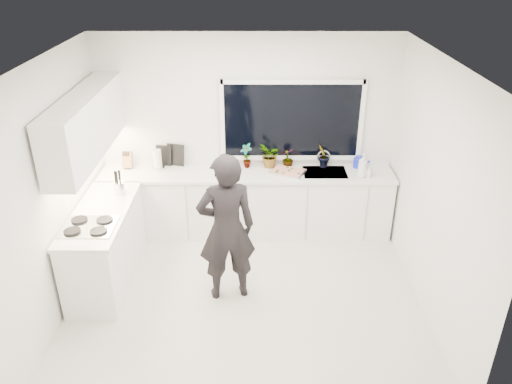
{
  "coord_description": "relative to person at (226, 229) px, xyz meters",
  "views": [
    {
      "loc": [
        0.14,
        -4.65,
        3.71
      ],
      "look_at": [
        0.13,
        0.4,
        1.15
      ],
      "focal_mm": 35.0,
      "sensor_mm": 36.0,
      "label": 1
    }
  ],
  "objects": [
    {
      "name": "utensil_crock",
      "position": [
        -1.35,
        0.77,
        0.11
      ],
      "size": [
        0.14,
        0.14,
        0.16
      ],
      "primitive_type": "cylinder",
      "rotation": [
        0.0,
        0.0,
        -0.12
      ],
      "color": "#AAAAAE",
      "rests_on": "countertop_left"
    },
    {
      "name": "faucet",
      "position": [
        1.25,
        1.62,
        0.14
      ],
      "size": [
        0.03,
        0.03,
        0.22
      ],
      "primitive_type": "cylinder",
      "color": "silver",
      "rests_on": "countertop_back"
    },
    {
      "name": "base_cabinets_back",
      "position": [
        0.2,
        1.42,
        -0.45
      ],
      "size": [
        3.92,
        0.58,
        0.88
      ],
      "primitive_type": "cube",
      "color": "white",
      "rests_on": "floor"
    },
    {
      "name": "herb_plants",
      "position": [
        0.61,
        1.58,
        0.2
      ],
      "size": [
        1.26,
        0.36,
        0.34
      ],
      "color": "#26662D",
      "rests_on": "countertop_back"
    },
    {
      "name": "base_cabinets_left",
      "position": [
        -1.47,
        0.32,
        -0.45
      ],
      "size": [
        0.58,
        1.6,
        0.88
      ],
      "primitive_type": "cube",
      "color": "white",
      "rests_on": "floor"
    },
    {
      "name": "floor",
      "position": [
        0.2,
        -0.03,
        -0.9
      ],
      "size": [
        4.0,
        3.5,
        0.02
      ],
      "primitive_type": "cube",
      "color": "beige",
      "rests_on": "ground"
    },
    {
      "name": "knife_block",
      "position": [
        -1.43,
        1.56,
        0.14
      ],
      "size": [
        0.13,
        0.1,
        0.22
      ],
      "primitive_type": "cube",
      "rotation": [
        0.0,
        0.0,
        -0.01
      ],
      "color": "olive",
      "rests_on": "countertop_back"
    },
    {
      "name": "sink",
      "position": [
        1.25,
        1.42,
        -0.02
      ],
      "size": [
        0.58,
        0.42,
        0.14
      ],
      "primitive_type": "cube",
      "color": "silver",
      "rests_on": "countertop_back"
    },
    {
      "name": "wall_left",
      "position": [
        -1.81,
        -0.03,
        0.46
      ],
      "size": [
        0.02,
        3.5,
        2.7
      ],
      "primitive_type": "cube",
      "color": "white",
      "rests_on": "ground"
    },
    {
      "name": "pizza_tray",
      "position": [
        0.75,
        1.39,
        0.05
      ],
      "size": [
        0.52,
        0.46,
        0.03
      ],
      "primitive_type": "cube",
      "rotation": [
        0.0,
        0.0,
        -0.41
      ],
      "color": "silver",
      "rests_on": "countertop_back"
    },
    {
      "name": "stovetop",
      "position": [
        -1.49,
        -0.03,
        0.05
      ],
      "size": [
        0.56,
        0.48,
        0.03
      ],
      "primitive_type": "cube",
      "color": "black",
      "rests_on": "countertop_left"
    },
    {
      "name": "ceiling",
      "position": [
        0.2,
        -0.03,
        1.82
      ],
      "size": [
        4.0,
        3.5,
        0.02
      ],
      "primitive_type": "cube",
      "color": "white",
      "rests_on": "wall_back"
    },
    {
      "name": "countertop_left",
      "position": [
        -1.47,
        0.32,
        0.01
      ],
      "size": [
        0.62,
        1.6,
        0.04
      ],
      "primitive_type": "cube",
      "color": "silver",
      "rests_on": "base_cabinets_left"
    },
    {
      "name": "upper_cabinets",
      "position": [
        -1.59,
        0.67,
        0.96
      ],
      "size": [
        0.34,
        2.1,
        0.7
      ],
      "primitive_type": "cube",
      "color": "white",
      "rests_on": "wall_left"
    },
    {
      "name": "paper_towel_roll",
      "position": [
        -1.01,
        1.52,
        0.16
      ],
      "size": [
        0.13,
        0.13,
        0.26
      ],
      "primitive_type": "cylinder",
      "rotation": [
        0.0,
        0.0,
        -0.22
      ],
      "color": "silver",
      "rests_on": "countertop_back"
    },
    {
      "name": "window",
      "position": [
        0.8,
        1.69,
        0.66
      ],
      "size": [
        1.8,
        0.02,
        1.0
      ],
      "primitive_type": "cube",
      "color": "black",
      "rests_on": "wall_back"
    },
    {
      "name": "watering_can",
      "position": [
        1.72,
        1.58,
        0.1
      ],
      "size": [
        0.18,
        0.18,
        0.13
      ],
      "primitive_type": "cylinder",
      "rotation": [
        0.0,
        0.0,
        -0.33
      ],
      "color": "#1626D1",
      "rests_on": "countertop_back"
    },
    {
      "name": "picture_frame_small",
      "position": [
        -0.79,
        1.66,
        0.18
      ],
      "size": [
        0.25,
        0.09,
        0.3
      ],
      "primitive_type": "cube",
      "rotation": [
        0.0,
        0.0,
        -0.27
      ],
      "color": "black",
      "rests_on": "countertop_back"
    },
    {
      "name": "pizza",
      "position": [
        0.75,
        1.39,
        0.07
      ],
      "size": [
        0.47,
        0.41,
        0.01
      ],
      "primitive_type": "cube",
      "rotation": [
        0.0,
        0.0,
        -0.41
      ],
      "color": "red",
      "rests_on": "pizza_tray"
    },
    {
      "name": "wall_back",
      "position": [
        0.2,
        1.73,
        0.46
      ],
      "size": [
        4.0,
        0.02,
        2.7
      ],
      "primitive_type": "cube",
      "color": "white",
      "rests_on": "ground"
    },
    {
      "name": "person",
      "position": [
        0.0,
        0.0,
        0.0
      ],
      "size": [
        0.72,
        0.55,
        1.77
      ],
      "primitive_type": "imported",
      "rotation": [
        0.0,
        0.0,
        3.35
      ],
      "color": "black",
      "rests_on": "floor"
    },
    {
      "name": "soap_bottles",
      "position": [
        1.73,
        1.27,
        0.18
      ],
      "size": [
        0.23,
        0.18,
        0.33
      ],
      "color": "#D8BF66",
      "rests_on": "countertop_back"
    },
    {
      "name": "picture_frame_large",
      "position": [
        -0.95,
        1.66,
        0.17
      ],
      "size": [
        0.22,
        0.06,
        0.28
      ],
      "primitive_type": "cube",
      "rotation": [
        0.0,
        0.0,
        -0.2
      ],
      "color": "black",
      "rests_on": "countertop_back"
    },
    {
      "name": "wall_right",
      "position": [
        2.21,
        -0.03,
        0.46
      ],
      "size": [
        0.02,
        3.5,
        2.7
      ],
      "primitive_type": "cube",
      "color": "white",
      "rests_on": "ground"
    },
    {
      "name": "countertop_back",
      "position": [
        0.2,
        1.41,
        0.01
      ],
      "size": [
        3.94,
        0.62,
        0.04
      ],
      "primitive_type": "cube",
      "color": "silver",
      "rests_on": "base_cabinets_back"
    }
  ]
}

